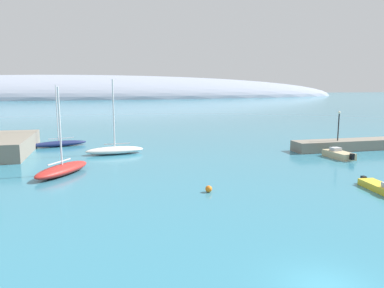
% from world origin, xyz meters
% --- Properties ---
extents(breakwater_rocks, '(20.36, 3.25, 1.38)m').
position_xyz_m(breakwater_rocks, '(25.16, 30.76, 0.69)').
color(breakwater_rocks, gray).
rests_on(breakwater_rocks, ground).
extents(distant_ridge, '(355.36, 85.07, 27.42)m').
position_xyz_m(distant_ridge, '(-29.00, 231.70, 0.00)').
color(distant_ridge, '#8E99AD').
rests_on(distant_ridge, ground).
extents(sailboat_navy_near_shore, '(7.93, 3.71, 8.74)m').
position_xyz_m(sailboat_navy_near_shore, '(-15.67, 42.63, 0.46)').
color(sailboat_navy_near_shore, navy).
rests_on(sailboat_navy_near_shore, water).
extents(sailboat_red_outer_mooring, '(5.91, 7.47, 8.60)m').
position_xyz_m(sailboat_red_outer_mooring, '(-13.52, 24.92, 0.57)').
color(sailboat_red_outer_mooring, red).
rests_on(sailboat_red_outer_mooring, water).
extents(sailboat_white_end_of_line, '(7.47, 3.02, 9.45)m').
position_xyz_m(sailboat_white_end_of_line, '(-8.08, 34.91, 0.56)').
color(sailboat_white_end_of_line, white).
rests_on(sailboat_white_end_of_line, water).
extents(motorboat_sand_foreground, '(2.14, 4.62, 1.19)m').
position_xyz_m(motorboat_sand_foreground, '(18.19, 26.00, 0.44)').
color(motorboat_sand_foreground, '#C6B284').
rests_on(motorboat_sand_foreground, water).
extents(motorboat_yellow_outer, '(1.90, 5.84, 0.96)m').
position_xyz_m(motorboat_yellow_outer, '(13.08, 12.24, 0.33)').
color(motorboat_yellow_outer, yellow).
rests_on(motorboat_yellow_outer, water).
extents(mooring_buoy_orange, '(0.57, 0.57, 0.57)m').
position_xyz_m(mooring_buoy_orange, '(-1.07, 15.67, 0.28)').
color(mooring_buoy_orange, orange).
rests_on(mooring_buoy_orange, water).
extents(harbor_lamp_post, '(0.36, 0.36, 3.93)m').
position_xyz_m(harbor_lamp_post, '(20.98, 30.45, 3.83)').
color(harbor_lamp_post, black).
rests_on(harbor_lamp_post, breakwater_rocks).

